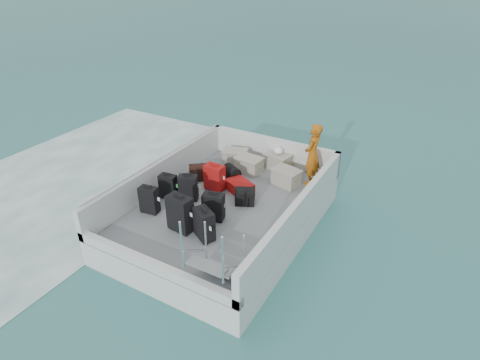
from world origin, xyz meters
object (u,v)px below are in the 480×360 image
(crate_3, at_px, (286,177))
(suitcase_1, at_px, (168,187))
(suitcase_2, at_px, (188,188))
(suitcase_6, at_px, (204,225))
(passenger, at_px, (312,155))
(crate_1, at_px, (249,165))
(crate_0, at_px, (235,157))
(crate_2, at_px, (278,161))
(suitcase_3, at_px, (180,214))
(suitcase_5, at_px, (215,178))
(suitcase_7, at_px, (214,207))
(suitcase_8, at_px, (240,187))
(suitcase_0, at_px, (149,200))

(crate_3, bearing_deg, suitcase_1, -137.64)
(suitcase_2, relative_size, crate_3, 0.98)
(suitcase_6, distance_m, passenger, 3.28)
(suitcase_1, xyz_separation_m, crate_1, (0.99, 2.00, -0.10))
(suitcase_6, bearing_deg, crate_0, 139.75)
(crate_3, bearing_deg, suitcase_6, -100.77)
(suitcase_6, height_order, crate_2, suitcase_6)
(suitcase_3, relative_size, crate_0, 1.28)
(suitcase_5, height_order, passenger, passenger)
(suitcase_7, bearing_deg, crate_3, 56.94)
(suitcase_8, xyz_separation_m, crate_3, (0.80, 0.85, 0.06))
(suitcase_0, relative_size, crate_2, 0.97)
(suitcase_7, bearing_deg, suitcase_1, 156.42)
(crate_3, relative_size, passenger, 0.40)
(suitcase_3, bearing_deg, crate_2, 87.46)
(suitcase_1, bearing_deg, suitcase_2, 11.47)
(suitcase_0, bearing_deg, suitcase_1, 82.72)
(suitcase_7, bearing_deg, suitcase_6, -87.53)
(suitcase_6, height_order, crate_1, suitcase_6)
(suitcase_2, bearing_deg, suitcase_7, -47.90)
(suitcase_8, bearing_deg, passenger, -20.80)
(suitcase_6, bearing_deg, suitcase_2, 167.93)
(suitcase_8, bearing_deg, suitcase_5, 136.06)
(suitcase_8, xyz_separation_m, crate_0, (-0.82, 1.20, 0.05))
(suitcase_5, distance_m, crate_0, 1.44)
(suitcase_3, distance_m, suitcase_7, 0.74)
(suitcase_3, bearing_deg, suitcase_1, 145.80)
(suitcase_3, height_order, crate_3, suitcase_3)
(suitcase_0, height_order, suitcase_7, same)
(suitcase_0, height_order, crate_3, suitcase_0)
(crate_1, relative_size, passenger, 0.41)
(suitcase_2, distance_m, suitcase_5, 0.72)
(suitcase_0, bearing_deg, suitcase_8, 44.58)
(suitcase_8, height_order, crate_1, crate_1)
(suitcase_0, height_order, suitcase_8, suitcase_0)
(suitcase_1, height_order, suitcase_6, suitcase_6)
(suitcase_2, distance_m, crate_1, 1.92)
(suitcase_2, bearing_deg, suitcase_3, -87.01)
(suitcase_0, distance_m, suitcase_6, 1.54)
(suitcase_0, distance_m, passenger, 3.89)
(crate_3, bearing_deg, suitcase_5, -142.08)
(suitcase_6, bearing_deg, crate_2, 120.28)
(suitcase_1, relative_size, suitcase_8, 0.89)
(suitcase_0, relative_size, suitcase_1, 1.06)
(suitcase_0, distance_m, crate_3, 3.28)
(crate_2, relative_size, crate_3, 1.02)
(suitcase_0, xyz_separation_m, crate_1, (0.97, 2.67, -0.12))
(suitcase_1, xyz_separation_m, suitcase_7, (1.36, -0.22, 0.02))
(suitcase_8, relative_size, crate_1, 1.04)
(crate_0, height_order, crate_3, crate_3)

